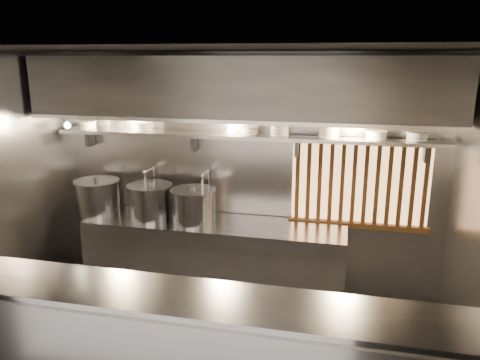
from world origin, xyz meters
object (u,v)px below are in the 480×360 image
at_px(heat_lamp, 66,120).
at_px(stock_pot_right, 193,206).
at_px(stock_pot_left, 98,197).
at_px(pendant_bulb, 232,130).
at_px(stock_pot_mid, 150,201).

xyz_separation_m(heat_lamp, stock_pot_right, (1.37, 0.23, -0.97)).
height_order(stock_pot_left, stock_pot_right, stock_pot_left).
xyz_separation_m(pendant_bulb, stock_pot_mid, (-0.96, -0.09, -0.86)).
bearing_deg(stock_pot_left, heat_lamp, -117.53).
xyz_separation_m(pendant_bulb, stock_pot_right, (-0.43, -0.12, -0.86)).
height_order(pendant_bulb, stock_pot_left, pendant_bulb).
distance_m(stock_pot_mid, stock_pot_right, 0.53).
bearing_deg(stock_pot_mid, stock_pot_right, -2.48).
bearing_deg(stock_pot_right, pendant_bulb, 15.28).
height_order(pendant_bulb, stock_pot_right, pendant_bulb).
xyz_separation_m(heat_lamp, stock_pot_mid, (0.84, 0.26, -0.96)).
distance_m(stock_pot_left, stock_pot_right, 1.23).
relative_size(stock_pot_left, stock_pot_right, 0.83).
relative_size(heat_lamp, stock_pot_right, 0.51).
bearing_deg(stock_pot_left, pendant_bulb, 2.28).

